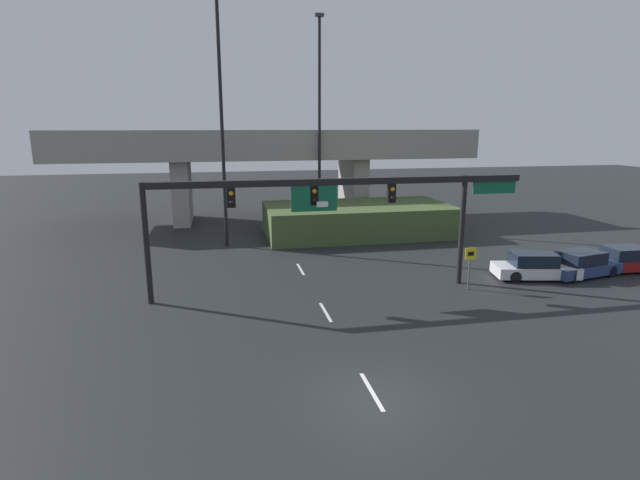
{
  "coord_description": "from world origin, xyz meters",
  "views": [
    {
      "loc": [
        -4.5,
        -13.56,
        8.33
      ],
      "look_at": [
        0.0,
        8.68,
        3.1
      ],
      "focal_mm": 28.0,
      "sensor_mm": 36.0,
      "label": 1
    }
  ],
  "objects_px": {
    "highway_light_pole_far": "(221,108)",
    "parked_sedan_mid_right": "(581,264)",
    "parked_sedan_far_right": "(627,260)",
    "highway_light_pole_near": "(319,119)",
    "parked_sedan_near_right": "(534,267)",
    "signal_gantry": "(336,199)",
    "speed_limit_sign": "(470,262)"
  },
  "relations": [
    {
      "from": "parked_sedan_far_right",
      "to": "speed_limit_sign",
      "type": "bearing_deg",
      "value": -169.97
    },
    {
      "from": "highway_light_pole_far",
      "to": "parked_sedan_near_right",
      "type": "height_order",
      "value": "highway_light_pole_far"
    },
    {
      "from": "highway_light_pole_far",
      "to": "parked_sedan_mid_right",
      "type": "distance_m",
      "value": 24.17
    },
    {
      "from": "speed_limit_sign",
      "to": "highway_light_pole_far",
      "type": "xyz_separation_m",
      "value": [
        -12.12,
        12.21,
        7.94
      ]
    },
    {
      "from": "parked_sedan_mid_right",
      "to": "signal_gantry",
      "type": "bearing_deg",
      "value": 168.17
    },
    {
      "from": "highway_light_pole_near",
      "to": "parked_sedan_mid_right",
      "type": "distance_m",
      "value": 22.3
    },
    {
      "from": "highway_light_pole_near",
      "to": "parked_sedan_near_right",
      "type": "height_order",
      "value": "highway_light_pole_near"
    },
    {
      "from": "highway_light_pole_near",
      "to": "highway_light_pole_far",
      "type": "distance_m",
      "value": 9.88
    },
    {
      "from": "speed_limit_sign",
      "to": "highway_light_pole_far",
      "type": "distance_m",
      "value": 18.95
    },
    {
      "from": "highway_light_pole_far",
      "to": "parked_sedan_far_right",
      "type": "distance_m",
      "value": 26.77
    },
    {
      "from": "signal_gantry",
      "to": "parked_sedan_mid_right",
      "type": "relative_size",
      "value": 4.0
    },
    {
      "from": "parked_sedan_mid_right",
      "to": "parked_sedan_far_right",
      "type": "distance_m",
      "value": 3.36
    },
    {
      "from": "highway_light_pole_near",
      "to": "speed_limit_sign",
      "type": "bearing_deg",
      "value": -76.83
    },
    {
      "from": "parked_sedan_far_right",
      "to": "signal_gantry",
      "type": "bearing_deg",
      "value": -176.3
    },
    {
      "from": "highway_light_pole_near",
      "to": "parked_sedan_far_right",
      "type": "relative_size",
      "value": 3.84
    },
    {
      "from": "speed_limit_sign",
      "to": "parked_sedan_far_right",
      "type": "distance_m",
      "value": 10.84
    },
    {
      "from": "speed_limit_sign",
      "to": "highway_light_pole_far",
      "type": "height_order",
      "value": "highway_light_pole_far"
    },
    {
      "from": "signal_gantry",
      "to": "parked_sedan_near_right",
      "type": "relative_size",
      "value": 4.03
    },
    {
      "from": "highway_light_pole_near",
      "to": "parked_sedan_near_right",
      "type": "xyz_separation_m",
      "value": [
        8.75,
        -17.09,
        -8.11
      ]
    },
    {
      "from": "highway_light_pole_near",
      "to": "highway_light_pole_far",
      "type": "xyz_separation_m",
      "value": [
        -7.87,
        -5.93,
        0.64
      ]
    },
    {
      "from": "signal_gantry",
      "to": "highway_light_pole_near",
      "type": "bearing_deg",
      "value": 81.33
    },
    {
      "from": "parked_sedan_near_right",
      "to": "parked_sedan_mid_right",
      "type": "xyz_separation_m",
      "value": [
        2.88,
        -0.11,
        -0.01
      ]
    },
    {
      "from": "speed_limit_sign",
      "to": "parked_sedan_near_right",
      "type": "distance_m",
      "value": 4.69
    },
    {
      "from": "highway_light_pole_near",
      "to": "highway_light_pole_far",
      "type": "relative_size",
      "value": 0.93
    },
    {
      "from": "highway_light_pole_far",
      "to": "parked_sedan_mid_right",
      "type": "bearing_deg",
      "value": -30.03
    },
    {
      "from": "signal_gantry",
      "to": "parked_sedan_near_right",
      "type": "height_order",
      "value": "signal_gantry"
    },
    {
      "from": "parked_sedan_mid_right",
      "to": "speed_limit_sign",
      "type": "bearing_deg",
      "value": 176.04
    },
    {
      "from": "speed_limit_sign",
      "to": "parked_sedan_mid_right",
      "type": "bearing_deg",
      "value": 7.26
    },
    {
      "from": "signal_gantry",
      "to": "parked_sedan_far_right",
      "type": "xyz_separation_m",
      "value": [
        17.57,
        0.25,
        -4.14
      ]
    },
    {
      "from": "highway_light_pole_far",
      "to": "parked_sedan_near_right",
      "type": "distance_m",
      "value": 21.84
    },
    {
      "from": "parked_sedan_far_right",
      "to": "highway_light_pole_near",
      "type": "bearing_deg",
      "value": 134.58
    },
    {
      "from": "signal_gantry",
      "to": "highway_light_pole_far",
      "type": "distance_m",
      "value": 13.15
    }
  ]
}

